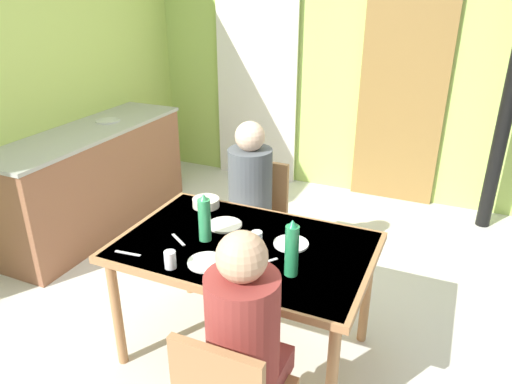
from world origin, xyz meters
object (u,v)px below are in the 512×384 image
Objects in this scene: water_bottle_green_far at (292,249)px; dining_table at (245,256)px; person_far_diner at (249,185)px; water_bottle_green_near at (204,218)px; chair_far_diner at (257,214)px; serving_bowl_center at (206,203)px; kitchen_counter at (93,179)px; person_near_diner at (244,327)px.

dining_table is at bearing 152.78° from water_bottle_green_far.
person_far_diner is 0.72m from water_bottle_green_near.
serving_bowl_center is (-0.15, -0.47, 0.27)m from chair_far_diner.
kitchen_counter is 2.13m from dining_table.
serving_bowl_center is (-0.75, 0.50, -0.11)m from water_bottle_green_far.
water_bottle_green_far is (0.02, 0.50, 0.10)m from person_near_diner.
water_bottle_green_near is 1.64× the size of serving_bowl_center.
serving_bowl_center is (-0.43, 0.33, 0.10)m from dining_table.
dining_table is 0.55m from serving_bowl_center.
chair_far_diner is 2.92× the size of water_bottle_green_far.
water_bottle_green_near is 0.56m from water_bottle_green_far.
person_far_diner reaches higher than chair_far_diner.
person_far_diner reaches higher than kitchen_counter.
dining_table is 8.10× the size of serving_bowl_center.
chair_far_diner reaches higher than serving_bowl_center.
person_far_diner is at bearing -8.90° from kitchen_counter.
chair_far_diner is at bearing -4.19° from kitchen_counter.
dining_table is at bearing 115.05° from person_near_diner.
water_bottle_green_near is (0.06, -0.84, 0.37)m from chair_far_diner.
person_near_diner is 1.45m from person_far_diner.
person_near_diner is at bearing 111.88° from chair_far_diner.
water_bottle_green_near is at bearing -29.66° from kitchen_counter.
person_near_diner is at bearing -49.47° from water_bottle_green_near.
water_bottle_green_near is (0.06, -0.71, 0.09)m from person_far_diner.
kitchen_counter is 2.75m from person_near_diner.
person_far_diner is at bearing 94.63° from water_bottle_green_near.
person_near_diner is 1.24m from serving_bowl_center.
water_bottle_green_far is at bearing -12.92° from water_bottle_green_near.
dining_table is at bearing 112.71° from person_far_diner.
chair_far_diner is at bearing 93.89° from water_bottle_green_near.
water_bottle_green_far reaches higher than water_bottle_green_near.
water_bottle_green_far is 0.91m from serving_bowl_center.
person_near_diner is 0.51m from water_bottle_green_far.
serving_bowl_center is at bearing 126.58° from person_near_diner.
person_near_diner reaches higher than serving_bowl_center.
person_near_diner reaches higher than water_bottle_green_near.
chair_far_diner is at bearing 111.88° from person_near_diner.
person_far_diner is at bearing 112.71° from dining_table.
person_far_diner is 1.04m from water_bottle_green_far.
serving_bowl_center is (-0.20, 0.37, -0.10)m from water_bottle_green_near.
serving_bowl_center is at bearing 142.44° from dining_table.
water_bottle_green_near is at bearing 94.63° from person_far_diner.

